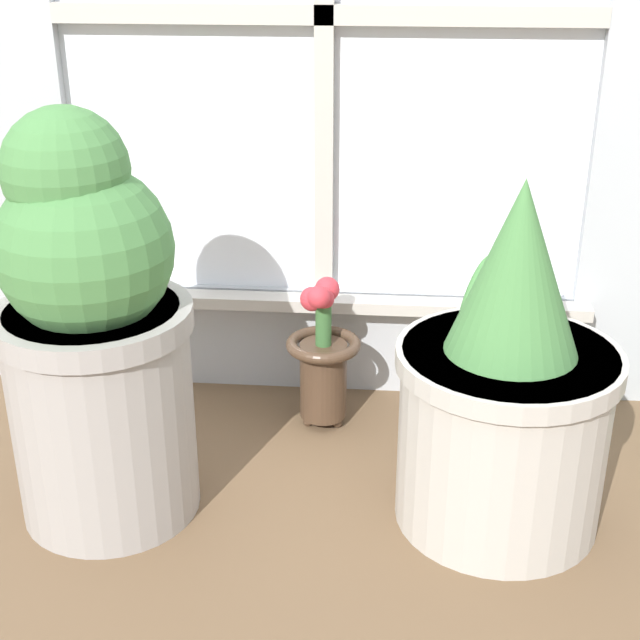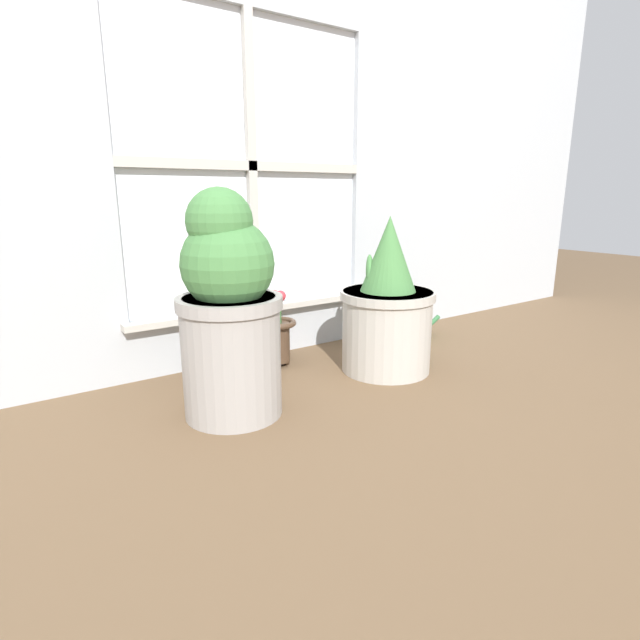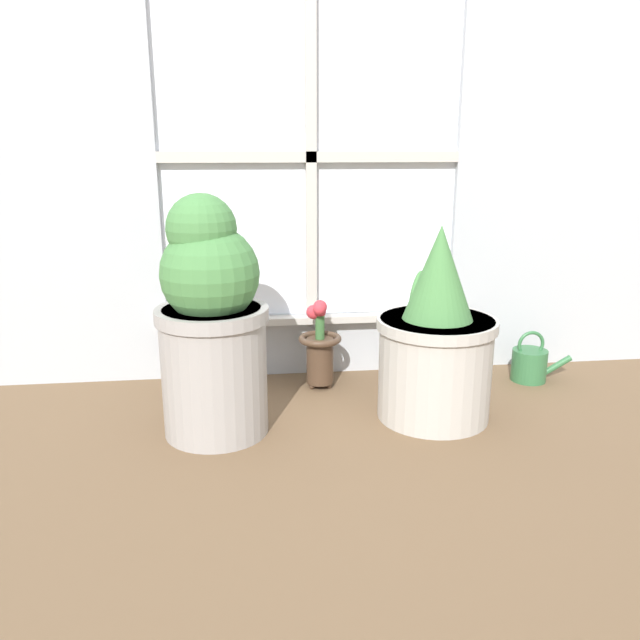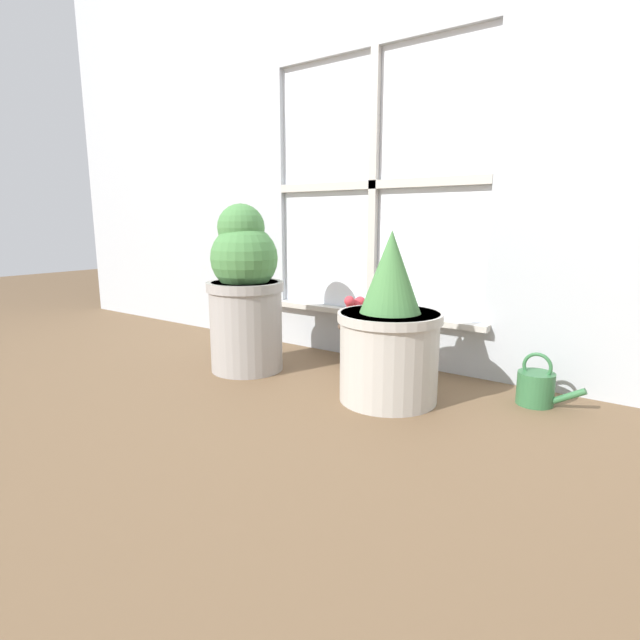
{
  "view_description": "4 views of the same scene",
  "coord_description": "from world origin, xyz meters",
  "px_view_note": "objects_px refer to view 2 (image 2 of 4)",
  "views": [
    {
      "loc": [
        0.14,
        -1.04,
        0.92
      ],
      "look_at": [
        0.02,
        0.32,
        0.31
      ],
      "focal_mm": 50.0,
      "sensor_mm": 36.0,
      "label": 1
    },
    {
      "loc": [
        -0.93,
        -1.12,
        0.66
      ],
      "look_at": [
        0.06,
        0.28,
        0.23
      ],
      "focal_mm": 28.0,
      "sensor_mm": 36.0,
      "label": 2
    },
    {
      "loc": [
        -0.23,
        -1.48,
        0.8
      ],
      "look_at": [
        -0.01,
        0.35,
        0.28
      ],
      "focal_mm": 35.0,
      "sensor_mm": 36.0,
      "label": 3
    },
    {
      "loc": [
        1.11,
        -1.25,
        0.62
      ],
      "look_at": [
        -0.02,
        0.3,
        0.23
      ],
      "focal_mm": 28.0,
      "sensor_mm": 36.0,
      "label": 4
    }
  ],
  "objects_px": {
    "potted_plant_right": "(387,310)",
    "potted_plant_left": "(229,310)",
    "watering_can": "(417,324)",
    "flower_vase": "(277,330)"
  },
  "relations": [
    {
      "from": "potted_plant_right",
      "to": "potted_plant_left",
      "type": "bearing_deg",
      "value": -177.78
    },
    {
      "from": "potted_plant_left",
      "to": "potted_plant_right",
      "type": "bearing_deg",
      "value": 2.22
    },
    {
      "from": "watering_can",
      "to": "potted_plant_right",
      "type": "bearing_deg",
      "value": -149.2
    },
    {
      "from": "potted_plant_left",
      "to": "watering_can",
      "type": "xyz_separation_m",
      "value": [
        1.08,
        0.28,
        -0.27
      ]
    },
    {
      "from": "flower_vase",
      "to": "watering_can",
      "type": "relative_size",
      "value": 1.42
    },
    {
      "from": "flower_vase",
      "to": "watering_can",
      "type": "distance_m",
      "value": 0.75
    },
    {
      "from": "potted_plant_left",
      "to": "potted_plant_right",
      "type": "distance_m",
      "value": 0.66
    },
    {
      "from": "watering_can",
      "to": "flower_vase",
      "type": "bearing_deg",
      "value": 178.06
    },
    {
      "from": "potted_plant_right",
      "to": "flower_vase",
      "type": "bearing_deg",
      "value": 138.28
    },
    {
      "from": "potted_plant_right",
      "to": "watering_can",
      "type": "relative_size",
      "value": 2.69
    }
  ]
}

